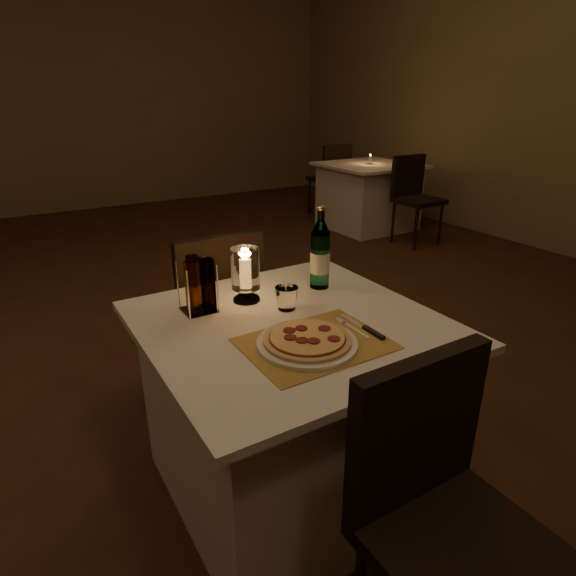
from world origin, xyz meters
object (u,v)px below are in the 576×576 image
main_table (291,408)px  chair_near (441,499)px  chair_far (214,301)px  water_bottle (320,256)px  tumbler (287,298)px  hurricane_candle (245,271)px  pizza (307,339)px  plate (307,343)px  neighbor_table_right (368,196)px

main_table → chair_near: 0.74m
chair_far → water_bottle: (0.27, -0.50, 0.33)m
chair_near → tumbler: bearing=87.0°
tumbler → hurricane_candle: 0.19m
main_table → pizza: bearing=-105.5°
chair_near → hurricane_candle: 1.01m
tumbler → water_bottle: size_ratio=0.26×
pizza → water_bottle: size_ratio=0.83×
plate → hurricane_candle: (-0.00, 0.43, 0.11)m
chair_near → chair_far: bearing=90.0°
main_table → tumbler: bearing=67.0°
chair_near → water_bottle: 1.03m
main_table → plate: plate is taller
plate → pizza: size_ratio=1.14×
water_bottle → neighbor_table_right: water_bottle is taller
plate → chair_near: bearing=-84.7°
pizza → tumbler: tumbler is taller
chair_far → tumbler: chair_far is taller
neighbor_table_right → water_bottle: bearing=-133.2°
main_table → chair_near: size_ratio=1.11×
chair_near → neighbor_table_right: 4.73m
chair_far → water_bottle: water_bottle is taller
chair_near → hurricane_candle: (-0.05, 0.96, 0.31)m
main_table → chair_far: 0.74m
pizza → water_bottle: 0.52m
tumbler → neighbor_table_right: (2.86, 2.92, -0.41)m
pizza → tumbler: 0.29m
plate → hurricane_candle: bearing=90.1°
water_bottle → hurricane_candle: 0.32m
pizza → hurricane_candle: hurricane_candle is taller
pizza → hurricane_candle: size_ratio=1.33×
hurricane_candle → main_table: bearing=-78.3°
pizza → tumbler: (0.09, 0.28, 0.02)m
tumbler → water_bottle: (0.23, 0.12, 0.09)m
hurricane_candle → chair_far: bearing=83.8°
main_table → plate: 0.42m
chair_far → neighbor_table_right: chair_far is taller
tumbler → hurricane_candle: size_ratio=0.41×
tumbler → chair_far: bearing=93.9°
chair_near → hurricane_candle: hurricane_candle is taller
hurricane_candle → neighbor_table_right: hurricane_candle is taller
hurricane_candle → plate: bearing=-89.9°
plate → water_bottle: size_ratio=0.95×
chair_far → plate: chair_far is taller
water_bottle → pizza: bearing=-128.9°
main_table → pizza: size_ratio=3.57×
chair_near → plate: chair_near is taller
tumbler → hurricane_candle: bearing=122.3°
plate → pizza: bearing=38.0°
main_table → neighbor_table_right: bearing=46.1°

